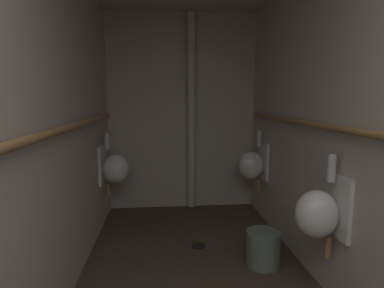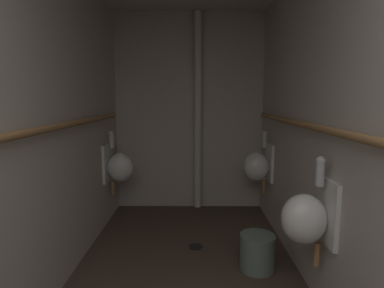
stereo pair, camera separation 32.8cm
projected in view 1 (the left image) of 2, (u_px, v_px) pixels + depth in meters
name	position (u px, v px, depth m)	size (l,w,h in m)	color
wall_left	(42.00, 129.00, 1.93)	(0.06, 4.45, 2.57)	beige
wall_right	(350.00, 127.00, 2.12)	(0.06, 4.45, 2.57)	beige
wall_back	(182.00, 113.00, 4.19)	(2.06, 0.06, 2.57)	beige
urinal_left_mid	(114.00, 168.00, 3.61)	(0.32, 0.30, 0.76)	white
urinal_right_mid	(319.00, 212.00, 2.19)	(0.32, 0.30, 0.76)	white
urinal_right_far	(253.00, 164.00, 3.80)	(0.32, 0.30, 0.76)	white
supply_pipe_left	(56.00, 132.00, 1.92)	(0.06, 3.70, 0.06)	#9E7042
supply_pipe_right	(335.00, 128.00, 2.14)	(0.06, 3.68, 0.06)	#9E7042
standpipe_back_wall	(191.00, 113.00, 4.09)	(0.10, 0.10, 2.52)	beige
floor_drain	(198.00, 246.00, 3.17)	(0.14, 0.14, 0.01)	black
waste_bin	(263.00, 248.00, 2.79)	(0.30, 0.30, 0.31)	slate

